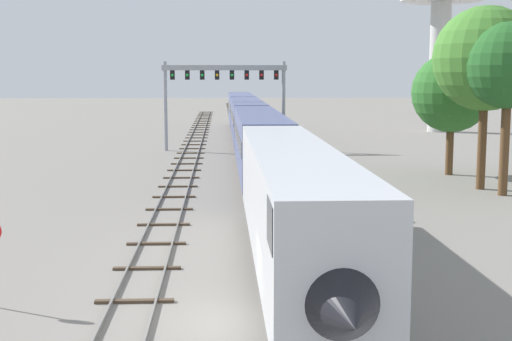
{
  "coord_description": "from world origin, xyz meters",
  "views": [
    {
      "loc": [
        -0.61,
        -20.78,
        7.49
      ],
      "look_at": [
        1.0,
        12.0,
        3.0
      ],
      "focal_mm": 49.95,
      "sensor_mm": 36.0,
      "label": 1
    }
  ],
  "objects_px": {
    "passenger_train": "(252,131)",
    "signal_gantry": "(225,85)",
    "trackside_tree_mid": "(508,66)",
    "trackside_tree_left": "(452,93)",
    "trackside_tree_right": "(486,59)"
  },
  "relations": [
    {
      "from": "signal_gantry",
      "to": "trackside_tree_right",
      "type": "distance_m",
      "value": 29.61
    },
    {
      "from": "passenger_train",
      "to": "signal_gantry",
      "type": "xyz_separation_m",
      "value": [
        -2.25,
        9.1,
        3.8
      ]
    },
    {
      "from": "passenger_train",
      "to": "trackside_tree_mid",
      "type": "relative_size",
      "value": 8.67
    },
    {
      "from": "signal_gantry",
      "to": "trackside_tree_mid",
      "type": "relative_size",
      "value": 1.14
    },
    {
      "from": "passenger_train",
      "to": "trackside_tree_right",
      "type": "relative_size",
      "value": 7.81
    },
    {
      "from": "passenger_train",
      "to": "signal_gantry",
      "type": "bearing_deg",
      "value": 103.89
    },
    {
      "from": "trackside_tree_mid",
      "to": "trackside_tree_right",
      "type": "bearing_deg",
      "value": 102.18
    },
    {
      "from": "trackside_tree_mid",
      "to": "trackside_tree_left",
      "type": "bearing_deg",
      "value": 92.84
    },
    {
      "from": "trackside_tree_left",
      "to": "trackside_tree_mid",
      "type": "bearing_deg",
      "value": -87.16
    },
    {
      "from": "trackside_tree_left",
      "to": "trackside_tree_right",
      "type": "height_order",
      "value": "trackside_tree_right"
    },
    {
      "from": "trackside_tree_left",
      "to": "trackside_tree_mid",
      "type": "height_order",
      "value": "trackside_tree_mid"
    },
    {
      "from": "signal_gantry",
      "to": "passenger_train",
      "type": "bearing_deg",
      "value": -76.11
    },
    {
      "from": "passenger_train",
      "to": "signal_gantry",
      "type": "height_order",
      "value": "signal_gantry"
    },
    {
      "from": "passenger_train",
      "to": "trackside_tree_right",
      "type": "xyz_separation_m",
      "value": [
        14.26,
        -15.4,
        5.79
      ]
    },
    {
      "from": "passenger_train",
      "to": "trackside_tree_right",
      "type": "distance_m",
      "value": 21.77
    }
  ]
}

